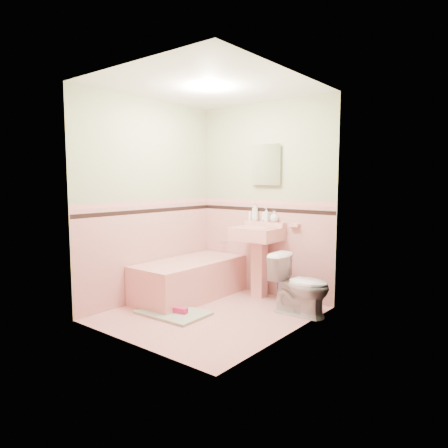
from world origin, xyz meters
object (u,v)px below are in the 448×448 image
Objects in this scene: medicine_cabinet at (267,165)px; bucket at (286,292)px; shoe at (180,310)px; sink at (257,263)px; soap_bottle_mid at (266,214)px; bathtub at (190,280)px; soap_bottle_left at (255,212)px; toilet at (300,285)px; soap_bottle_right at (274,217)px.

medicine_cabinet is 1.63m from bucket.
bucket reaches higher than shoe.
sink is 5.02× the size of soap_bottle_mid.
soap_bottle_mid is (0.70, 0.71, 0.84)m from bathtub.
bathtub is 3.08× the size of medicine_cabinet.
medicine_cabinet is at bearing 65.83° from shoe.
soap_bottle_left is at bearing -169.19° from medicine_cabinet.
soap_bottle_mid is at bearing 45.49° from bathtub.
medicine_cabinet is 1.62m from toilet.
bathtub is 6.35× the size of soap_bottle_left.
medicine_cabinet reaches higher than soap_bottle_mid.
bucket is 1.46× the size of shoe.
bucket is at bearing -15.36° from medicine_cabinet.
medicine_cabinet reaches higher than shoe.
bucket is (-0.38, 0.36, -0.22)m from toilet.
soap_bottle_right is 0.21× the size of toilet.
soap_bottle_left is 1.51× the size of shoe.
medicine_cabinet reaches higher than toilet.
bathtub is 10.59× the size of soap_bottle_right.
bucket is at bearing -17.33° from soap_bottle_right.
bucket is at bearing 49.86° from shoe.
bathtub is 1.78m from medicine_cabinet.
soap_bottle_right is (0.14, -0.03, -0.66)m from medicine_cabinet.
toilet is 0.57m from bucket.
sink is at bearing 37.93° from bathtub.
medicine_cabinet reaches higher than sink.
medicine_cabinet is 2.14× the size of bucket.
bathtub is 0.89m from sink.
medicine_cabinet is 0.64m from soap_bottle_mid.
soap_bottle_left is 1.30× the size of soap_bottle_mid.
bucket is (0.37, -0.10, -1.59)m from medicine_cabinet.
bucket is at bearing 31.35° from bathtub.
soap_bottle_left reaches higher than soap_bottle_right.
medicine_cabinet is 2.69× the size of soap_bottle_mid.
soap_bottle_left is 0.30m from soap_bottle_right.
soap_bottle_mid reaches higher than soap_bottle_right.
soap_bottle_mid is at bearing 0.00° from soap_bottle_left.
sink is 0.63m from soap_bottle_right.
medicine_cabinet reaches higher than bathtub.
shoe is (0.42, -0.59, -0.16)m from bathtub.
bathtub is 1.30m from soap_bottle_mid.
soap_bottle_left reaches higher than bucket.
sink is at bearing -163.55° from bucket.
soap_bottle_right is at bearing 0.00° from soap_bottle_mid.
medicine_cabinet is 2.13m from shoe.
soap_bottle_right is at bearing 52.68° from toilet.
sink is at bearing -95.73° from soap_bottle_mid.
soap_bottle_left reaches higher than toilet.
bathtub is 1.65× the size of sink.
soap_bottle_mid reaches higher than shoe.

